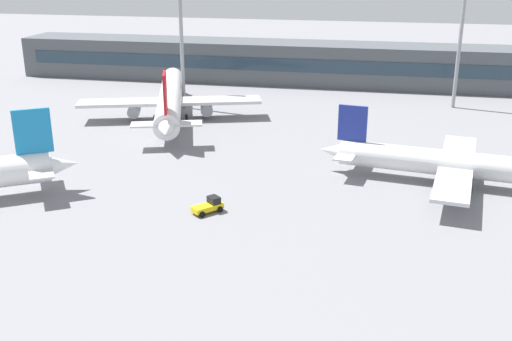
% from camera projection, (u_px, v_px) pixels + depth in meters
% --- Properties ---
extents(ground_plane, '(400.00, 400.00, 0.00)m').
position_uv_depth(ground_plane, '(238.00, 192.00, 76.11)').
color(ground_plane, gray).
extents(terminal_building, '(133.46, 12.13, 9.00)m').
position_uv_depth(terminal_building, '(307.00, 63.00, 137.25)').
color(terminal_building, '#4C5156').
rests_on(terminal_building, ground_plane).
extents(airplane_mid, '(37.59, 26.43, 9.31)m').
position_uv_depth(airplane_mid, '(465.00, 165.00, 76.97)').
color(airplane_mid, silver).
rests_on(airplane_mid, ground_plane).
extents(airplane_far, '(32.06, 44.97, 11.41)m').
position_uv_depth(airplane_far, '(170.00, 98.00, 109.09)').
color(airplane_far, white).
rests_on(airplane_far, ground_plane).
extents(baggage_tug_yellow, '(3.52, 3.68, 1.75)m').
position_uv_depth(baggage_tug_yellow, '(209.00, 206.00, 69.99)').
color(baggage_tug_yellow, yellow).
rests_on(baggage_tug_yellow, ground_plane).
extents(floodlight_tower_west, '(3.20, 0.80, 28.31)m').
position_uv_depth(floodlight_tower_west, '(462.00, 21.00, 111.62)').
color(floodlight_tower_west, gray).
rests_on(floodlight_tower_west, ground_plane).
extents(floodlight_tower_east, '(3.20, 0.80, 24.68)m').
position_uv_depth(floodlight_tower_east, '(181.00, 31.00, 112.13)').
color(floodlight_tower_east, gray).
rests_on(floodlight_tower_east, ground_plane).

